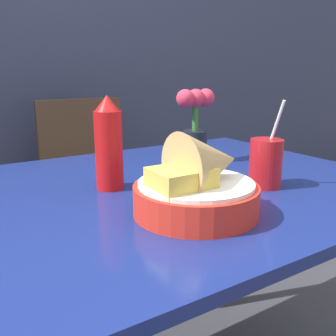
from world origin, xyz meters
The scene contains 7 objects.
wall_window centered at (0.00, 1.21, 1.30)m, with size 7.00×0.06×2.60m.
dining_table centered at (0.00, 0.00, 0.67)m, with size 1.18×0.89×0.77m.
chair_far_window centered at (0.11, 0.84, 0.55)m, with size 0.40×0.40×0.93m.
food_basket centered at (-0.04, -0.20, 0.83)m, with size 0.25×0.25×0.17m.
ketchup_bottle centered at (-0.13, 0.04, 0.88)m, with size 0.07×0.07×0.23m.
drink_cup centered at (0.20, -0.15, 0.83)m, with size 0.08×0.08×0.21m.
flower_vase centered at (0.21, 0.16, 0.89)m, with size 0.13×0.08×0.23m.
Camera 1 is at (-0.48, -0.77, 1.05)m, focal length 40.00 mm.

